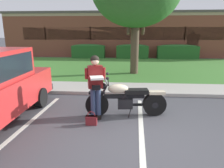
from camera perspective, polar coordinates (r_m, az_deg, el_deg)
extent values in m
plane|color=#424247|center=(4.91, 7.35, -13.62)|extent=(140.00, 140.00, 0.00)
cube|color=#ADA89E|center=(7.67, 6.28, -2.65)|extent=(60.00, 0.20, 0.12)
cube|color=#ADA89E|center=(8.49, 6.10, -1.11)|extent=(60.00, 1.50, 0.08)
cube|color=#3D752D|center=(13.59, 5.50, 4.70)|extent=(60.00, 8.93, 0.06)
cube|color=silver|center=(5.66, -22.92, -10.68)|extent=(0.28, 4.40, 0.01)
cube|color=silver|center=(5.09, 8.08, -12.53)|extent=(0.28, 4.40, 0.01)
cylinder|color=black|center=(5.75, -4.16, -5.74)|extent=(0.65, 0.16, 0.64)
cylinder|color=black|center=(5.75, -4.16, -5.74)|extent=(0.19, 0.14, 0.18)
cylinder|color=black|center=(5.89, 11.65, -5.51)|extent=(0.65, 0.24, 0.64)
cylinder|color=black|center=(5.89, 11.65, -5.51)|extent=(0.20, 0.22, 0.18)
cube|color=black|center=(5.64, -4.22, -2.40)|extent=(0.45, 0.18, 0.06)
cube|color=beige|center=(5.80, 12.30, -2.33)|extent=(0.46, 0.24, 0.08)
cylinder|color=black|center=(5.58, -2.85, -3.33)|extent=(0.31, 0.07, 0.58)
cylinder|color=black|center=(5.73, -2.81, -2.85)|extent=(0.31, 0.07, 0.58)
sphere|color=black|center=(5.58, -2.50, -0.55)|extent=(0.17, 0.17, 0.17)
cylinder|color=black|center=(5.55, -1.07, 0.65)|extent=(0.10, 0.72, 0.03)
cylinder|color=black|center=(5.20, -1.04, -0.28)|extent=(0.05, 0.10, 0.04)
cylinder|color=black|center=(5.90, -1.09, 1.48)|extent=(0.05, 0.10, 0.04)
sphere|color=black|center=(5.22, -1.28, 1.58)|extent=(0.08, 0.08, 0.08)
sphere|color=black|center=(5.81, -1.29, 2.89)|extent=(0.08, 0.08, 0.08)
cube|color=#B2BCC6|center=(5.53, -1.90, 1.66)|extent=(0.17, 0.37, 0.35)
cube|color=black|center=(5.68, 3.38, -3.41)|extent=(1.10, 0.21, 0.10)
ellipsoid|color=beige|center=(5.61, 1.68, -1.29)|extent=(0.59, 0.37, 0.26)
cube|color=black|center=(5.68, 6.72, -2.02)|extent=(0.66, 0.34, 0.12)
cube|color=black|center=(5.75, 3.65, -5.31)|extent=(0.42, 0.28, 0.28)
cylinder|color=black|center=(5.70, 3.33, -3.79)|extent=(0.19, 0.14, 0.21)
cylinder|color=black|center=(5.70, 4.02, -3.79)|extent=(0.19, 0.14, 0.21)
cylinder|color=black|center=(5.96, 7.08, -5.70)|extent=(0.60, 0.14, 0.08)
cylinder|color=black|center=(5.99, 8.99, -5.66)|extent=(0.60, 0.14, 0.08)
cylinder|color=black|center=(5.69, 4.97, -7.82)|extent=(0.11, 0.13, 0.30)
cube|color=black|center=(5.68, -3.70, -8.94)|extent=(0.17, 0.26, 0.10)
cube|color=black|center=(5.66, -5.12, -9.04)|extent=(0.17, 0.26, 0.10)
cylinder|color=navy|center=(5.56, -3.79, -5.26)|extent=(0.14, 0.14, 0.86)
cylinder|color=navy|center=(5.54, -5.23, -5.35)|extent=(0.14, 0.14, 0.86)
cube|color=maroon|center=(5.35, -4.66, 1.98)|extent=(0.43, 0.32, 0.58)
cube|color=maroon|center=(5.30, -4.72, 4.83)|extent=(0.34, 0.27, 0.06)
sphere|color=beige|center=(5.28, -4.75, 6.33)|extent=(0.21, 0.21, 0.21)
sphere|color=black|center=(5.29, -4.78, 6.68)|extent=(0.23, 0.23, 0.23)
cube|color=black|center=(5.28, -4.44, -0.96)|extent=(0.24, 0.16, 0.12)
cylinder|color=maroon|center=(5.21, -2.71, 1.91)|extent=(0.18, 0.35, 0.09)
cylinder|color=maroon|center=(5.17, -6.21, 1.74)|extent=(0.18, 0.35, 0.09)
cylinder|color=maroon|center=(5.34, -2.31, 3.09)|extent=(0.10, 0.10, 0.28)
cylinder|color=maroon|center=(5.29, -7.03, 2.88)|extent=(0.10, 0.10, 0.28)
cube|color=white|center=(5.05, -4.26, 1.71)|extent=(0.40, 0.40, 0.05)
cube|color=maroon|center=(5.29, -5.73, -9.96)|extent=(0.28, 0.12, 0.24)
cube|color=maroon|center=(5.24, -5.77, -8.99)|extent=(0.28, 0.13, 0.04)
torus|color=maroon|center=(5.23, -5.77, -8.57)|extent=(0.20, 0.02, 0.20)
cube|color=black|center=(5.17, -27.72, 3.67)|extent=(0.06, 2.73, 0.55)
cube|color=black|center=(6.64, -28.39, 5.29)|extent=(1.56, 0.25, 0.51)
cube|color=black|center=(7.95, -22.59, -0.53)|extent=(1.90, 0.11, 0.20)
cylinder|color=black|center=(6.80, -19.21, -3.51)|extent=(0.24, 0.60, 0.60)
cylinder|color=#4C3D2D|center=(11.26, 6.27, 9.45)|extent=(0.43, 0.43, 2.69)
cylinder|color=#4C3D2D|center=(11.25, 8.80, 16.28)|extent=(0.15, 1.00, 1.19)
cylinder|color=#4C3D2D|center=(11.22, 4.57, 16.72)|extent=(0.15, 0.85, 1.30)
cube|color=#235623|center=(18.21, -6.52, 8.77)|extent=(2.81, 0.90, 1.10)
ellipsoid|color=#235623|center=(18.17, -6.56, 10.49)|extent=(2.67, 0.84, 0.28)
cube|color=#235623|center=(17.90, 5.63, 8.69)|extent=(2.68, 0.90, 1.10)
ellipsoid|color=#235623|center=(17.85, 5.67, 10.45)|extent=(2.55, 0.84, 0.28)
cube|color=#235623|center=(18.37, 17.65, 8.24)|extent=(3.34, 0.90, 1.10)
ellipsoid|color=#235623|center=(18.33, 17.78, 9.95)|extent=(3.17, 0.84, 0.28)
cube|color=brown|center=(23.22, 6.37, 13.34)|extent=(24.17, 9.20, 3.84)
cube|color=#998466|center=(18.72, 7.00, 18.62)|extent=(24.17, 0.10, 0.24)
cube|color=#4C4742|center=(23.27, 6.52, 18.32)|extent=(24.42, 9.29, 0.20)
cube|color=#1E282D|center=(18.65, 6.85, 13.69)|extent=(20.55, 0.06, 1.10)
cube|color=brown|center=(20.07, -17.99, 13.16)|extent=(0.08, 0.04, 1.20)
cube|color=brown|center=(18.93, -6.05, 13.72)|extent=(0.08, 0.04, 1.20)
cube|color=brown|center=(18.64, 6.85, 13.69)|extent=(0.08, 0.04, 1.20)
cube|color=brown|center=(19.25, 19.49, 13.02)|extent=(0.08, 0.04, 1.20)
cube|color=#473323|center=(19.50, 21.30, 9.74)|extent=(1.00, 0.08, 2.10)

